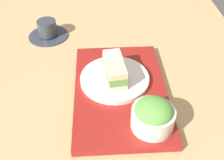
# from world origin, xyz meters

# --- Properties ---
(ground_plane) EXTENTS (1.40, 1.00, 0.03)m
(ground_plane) POSITION_xyz_m (0.00, 0.00, -0.01)
(ground_plane) COLOR tan
(serving_tray) EXTENTS (0.41, 0.26, 0.02)m
(serving_tray) POSITION_xyz_m (0.00, -0.03, 0.01)
(serving_tray) COLOR maroon
(serving_tray) RESTS_ON ground_plane
(sandwich_plate) EXTENTS (0.20, 0.20, 0.01)m
(sandwich_plate) POSITION_xyz_m (0.03, -0.02, 0.03)
(sandwich_plate) COLOR silver
(sandwich_plate) RESTS_ON serving_tray
(sandwich_near) EXTENTS (0.08, 0.06, 0.06)m
(sandwich_near) POSITION_xyz_m (0.01, -0.02, 0.06)
(sandwich_near) COLOR beige
(sandwich_near) RESTS_ON sandwich_plate
(sandwich_far) EXTENTS (0.08, 0.06, 0.06)m
(sandwich_far) POSITION_xyz_m (0.06, -0.02, 0.06)
(sandwich_far) COLOR #EFE5C1
(sandwich_far) RESTS_ON sandwich_plate
(salad_bowl) EXTENTS (0.11, 0.11, 0.08)m
(salad_bowl) POSITION_xyz_m (-0.14, -0.10, 0.06)
(salad_bowl) COLOR silver
(salad_bowl) RESTS_ON serving_tray
(coffee_cup) EXTENTS (0.15, 0.15, 0.06)m
(coffee_cup) POSITION_xyz_m (0.32, 0.21, 0.02)
(coffee_cup) COLOR #333842
(coffee_cup) RESTS_ON ground_plane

